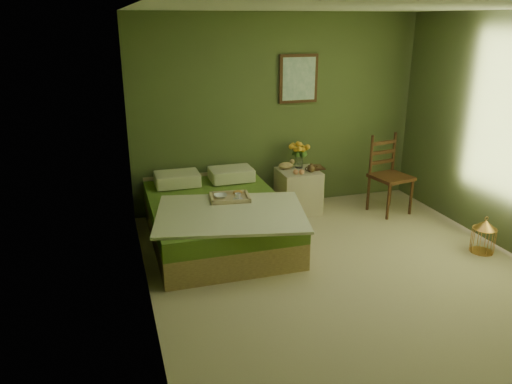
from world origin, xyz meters
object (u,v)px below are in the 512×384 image
object	(u,v)px
bed	(216,215)
nightstand	(298,186)
birdcage	(484,237)
chair	(388,169)

from	to	relation	value
bed	nightstand	world-z (taller)	bed
bed	nightstand	size ratio (longest dim) A/B	2.25
birdcage	bed	bearing A→B (deg)	156.36
bed	birdcage	world-z (taller)	bed
chair	birdcage	size ratio (longest dim) A/B	2.72
bed	nightstand	xyz separation A→B (m)	(1.28, 0.60, 0.05)
chair	bed	bearing A→B (deg)	175.37
nightstand	chair	bearing A→B (deg)	-15.55
chair	birdcage	world-z (taller)	chair
nightstand	chair	xyz separation A→B (m)	(1.17, -0.33, 0.22)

